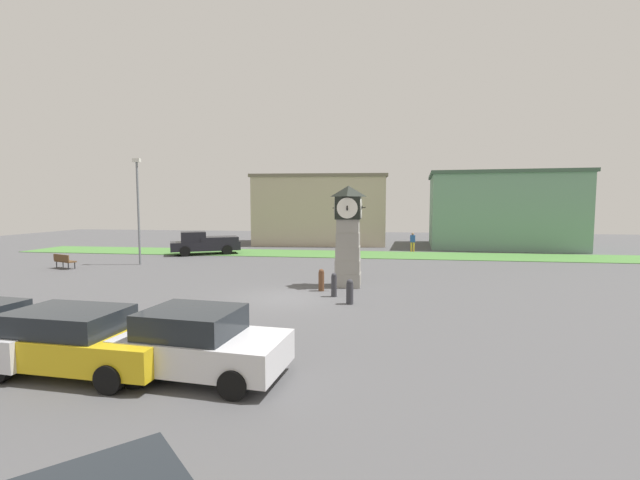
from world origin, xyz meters
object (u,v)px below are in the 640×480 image
Objects in this scene: bollard_near_tower at (321,280)px; car_by_building at (200,343)px; pedestrian_near_bench at (413,241)px; clock_tower at (348,236)px; car_near_tower at (79,340)px; bollard_far_row at (350,291)px; bench at (64,260)px; street_lamp_near_road at (138,204)px; pickup_truck at (205,243)px; bollard_mid_row at (334,285)px.

bollard_near_tower is 10.27m from car_by_building.
pedestrian_near_bench reaches higher than car_by_building.
car_by_building is at bearing -102.11° from clock_tower.
bollard_far_row is at bearing 53.57° from car_near_tower.
clock_tower is 4.27m from bollard_far_row.
pedestrian_near_bench reaches higher than bench.
bollard_far_row is at bearing -32.11° from street_lamp_near_road.
car_by_building is 25.11m from pickup_truck.
clock_tower is 13.02m from car_near_tower.
bench is at bearing 130.34° from car_near_tower.
pickup_truck reaches higher than bollard_near_tower.
bollard_far_row is 17.77m from street_lamp_near_road.
car_by_building is at bearing -66.68° from pickup_truck.
car_near_tower is (-4.34, -10.35, 0.25)m from bollard_near_tower.
clock_tower reaches higher than car_near_tower.
car_by_building is 0.57× the size of street_lamp_near_road.
car_near_tower reaches higher than bollard_mid_row.
bollard_mid_row is 9.28m from car_by_building.
street_lamp_near_road is at bearing 147.89° from bollard_far_row.
pedestrian_near_bench is (6.60, 27.57, 0.12)m from car_by_building.
car_near_tower is at bearing -49.66° from bench.
pedestrian_near_bench is at bearing 75.57° from clock_tower.
pickup_truck is at bearing 130.60° from bollard_mid_row.
bollard_far_row is 0.60× the size of bench.
pedestrian_near_bench is at bearing 29.71° from street_lamp_near_road.
bollard_mid_row is 0.19× the size of pickup_truck.
street_lamp_near_road is at bearing 159.06° from clock_tower.
street_lamp_near_road is at bearing 150.28° from bollard_mid_row.
pickup_truck is (-9.94, 23.06, 0.13)m from car_by_building.
bench is at bearing 136.79° from car_by_building.
bollard_near_tower is 0.98× the size of bollard_mid_row.
pedestrian_near_bench is at bearing 76.27° from bollard_mid_row.
car_near_tower is (-5.46, -11.70, -1.71)m from clock_tower.
bench is (-18.42, 6.85, 0.01)m from bollard_far_row.
car_near_tower is 1.18× the size of car_by_building.
pickup_truck is at bearing 56.40° from bench.
pedestrian_near_bench is 0.23× the size of street_lamp_near_road.
bollard_far_row is at bearing -100.68° from pedestrian_near_bench.
car_near_tower is (-5.86, -7.93, 0.26)m from bollard_far_row.
car_by_building reaches higher than bollard_mid_row.
street_lamp_near_road reaches higher than bollard_far_row.
clock_tower is 18.39m from bench.
bollard_far_row is 0.63× the size of pedestrian_near_bench.
bollard_mid_row is at bearing 77.08° from car_by_building.
bench is 1.04× the size of pedestrian_near_bench.
pickup_truck is (-12.41, 11.54, -1.56)m from clock_tower.
pickup_truck is 10.15m from bench.
street_lamp_near_road is (3.66, 2.41, 3.48)m from bench.
bollard_near_tower is 0.15× the size of street_lamp_near_road.
car_near_tower is 29.36m from pedestrian_near_bench.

